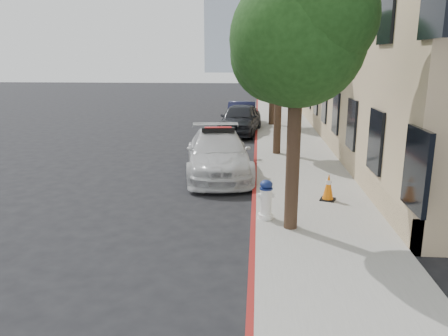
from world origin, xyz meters
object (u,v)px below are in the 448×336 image
at_px(fire_hydrant, 266,200).
at_px(traffic_cone, 328,187).
at_px(police_car, 218,153).
at_px(parked_car_mid, 240,119).
at_px(parked_car_far, 242,115).

distance_m(fire_hydrant, traffic_cone, 2.29).
bearing_deg(police_car, parked_car_mid, 79.54).
height_order(police_car, traffic_cone, police_car).
distance_m(parked_car_far, fire_hydrant, 15.07).
distance_m(parked_car_mid, traffic_cone, 11.67).
height_order(parked_car_far, traffic_cone, parked_car_far).
height_order(police_car, parked_car_mid, police_car).
height_order(parked_car_far, fire_hydrant, parked_car_far).
bearing_deg(police_car, fire_hydrant, -78.80).
relative_size(parked_car_mid, fire_hydrant, 4.87).
bearing_deg(parked_car_far, traffic_cone, -77.80).
height_order(fire_hydrant, traffic_cone, fire_hydrant).
relative_size(parked_car_mid, parked_car_far, 1.04).
distance_m(police_car, parked_car_mid, 8.34).
relative_size(parked_car_mid, traffic_cone, 6.31).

